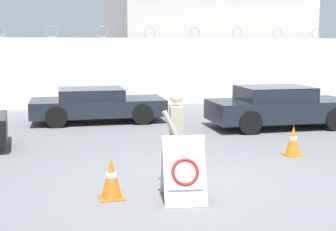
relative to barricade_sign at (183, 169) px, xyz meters
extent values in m
plane|color=slate|center=(0.44, 0.80, -0.53)|extent=(90.00, 90.00, 0.00)
cube|color=silver|center=(0.44, 11.95, 0.86)|extent=(36.00, 0.30, 2.78)
torus|color=gray|center=(-1.52, 11.95, 2.47)|extent=(0.47, 0.03, 0.47)
torus|color=gray|center=(0.44, 11.95, 2.47)|extent=(0.47, 0.03, 0.47)
torus|color=gray|center=(2.39, 11.95, 2.47)|extent=(0.47, 0.03, 0.47)
torus|color=gray|center=(4.35, 11.95, 2.47)|extent=(0.47, 0.03, 0.47)
torus|color=gray|center=(6.30, 11.95, 2.47)|extent=(0.47, 0.03, 0.47)
torus|color=gray|center=(8.26, 11.95, 2.47)|extent=(0.47, 0.03, 0.47)
torus|color=gray|center=(10.21, 11.95, 2.47)|extent=(0.47, 0.03, 0.47)
cube|color=beige|center=(6.28, 16.19, 2.85)|extent=(9.29, 6.74, 6.76)
cube|color=white|center=(-0.02, -0.14, -0.02)|extent=(0.74, 0.55, 1.04)
cube|color=white|center=(0.04, 0.26, -0.02)|extent=(0.74, 0.55, 1.04)
cube|color=white|center=(0.01, 0.06, 0.51)|extent=(0.72, 0.18, 0.05)
cube|color=white|center=(-0.03, -0.18, 0.00)|extent=(0.59, 0.32, 0.53)
torus|color=red|center=(-0.03, -0.19, 0.00)|extent=(0.48, 0.29, 0.44)
cylinder|color=#514C42|center=(0.14, 0.89, -0.12)|extent=(0.15, 0.15, 0.82)
cylinder|color=#514C42|center=(0.10, 0.72, -0.12)|extent=(0.15, 0.15, 0.82)
cube|color=gray|center=(0.12, 0.80, 0.61)|extent=(0.31, 0.47, 0.63)
sphere|color=#DBB293|center=(0.12, 0.80, 1.08)|extent=(0.22, 0.22, 0.22)
cylinder|color=gray|center=(0.18, 1.06, 0.62)|extent=(0.09, 0.09, 0.60)
cylinder|color=gray|center=(-0.03, 0.57, 0.60)|extent=(0.35, 0.16, 0.58)
cube|color=orange|center=(3.37, 2.27, -0.52)|extent=(0.38, 0.38, 0.03)
cone|color=orange|center=(3.37, 2.27, -0.17)|extent=(0.32, 0.32, 0.66)
cylinder|color=white|center=(3.37, 2.27, -0.14)|extent=(0.16, 0.16, 0.09)
cube|color=orange|center=(-1.11, 0.42, -0.52)|extent=(0.39, 0.39, 0.03)
cone|color=orange|center=(-1.11, 0.42, -0.16)|extent=(0.34, 0.34, 0.67)
cylinder|color=white|center=(-1.11, 0.42, -0.13)|extent=(0.17, 0.17, 0.09)
cylinder|color=black|center=(1.09, 9.01, -0.20)|extent=(0.68, 0.24, 0.66)
cylinder|color=black|center=(0.99, 7.25, -0.20)|extent=(0.68, 0.24, 0.66)
cylinder|color=black|center=(-1.55, 9.17, -0.20)|extent=(0.68, 0.24, 0.66)
cylinder|color=black|center=(-1.66, 7.41, -0.20)|extent=(0.68, 0.24, 0.66)
cube|color=black|center=(-0.28, 8.21, -0.04)|extent=(4.38, 2.14, 0.52)
cube|color=black|center=(-0.50, 8.23, 0.40)|extent=(2.15, 1.81, 0.35)
cylinder|color=black|center=(6.31, 6.37, -0.19)|extent=(0.69, 0.24, 0.68)
cylinder|color=black|center=(6.21, 4.67, -0.19)|extent=(0.69, 0.24, 0.68)
cylinder|color=black|center=(3.63, 6.53, -0.19)|extent=(0.69, 0.24, 0.68)
cylinder|color=black|center=(3.53, 4.83, -0.19)|extent=(0.69, 0.24, 0.68)
cube|color=black|center=(4.92, 5.60, 0.01)|extent=(4.43, 2.07, 0.61)
cube|color=black|center=(4.70, 5.61, 0.52)|extent=(2.17, 1.76, 0.42)
camera|label=1|loc=(-2.27, -6.99, 2.01)|focal=50.00mm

